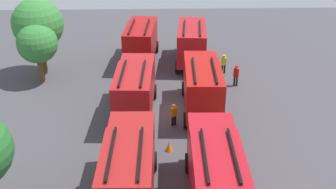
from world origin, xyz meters
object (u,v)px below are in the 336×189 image
firefighter_0 (236,75)px  tree_1 (37,43)px  fire_truck_4 (135,88)px  firefighter_2 (220,133)px  traffic_cone_2 (169,146)px  fire_truck_1 (202,85)px  tree_3 (38,24)px  tree_2 (36,44)px  fire_truck_5 (141,40)px  fire_truck_2 (192,41)px  fire_truck_0 (215,169)px  fire_truck_3 (129,167)px  firefighter_3 (224,63)px  firefighter_1 (174,114)px

firefighter_0 → tree_1: tree_1 is taller
fire_truck_4 → firefighter_2: bearing=-124.8°
traffic_cone_2 → fire_truck_1: bearing=-26.9°
tree_3 → tree_2: bearing=-175.9°
fire_truck_5 → fire_truck_2: bearing=-91.4°
tree_3 → fire_truck_2: bearing=-81.8°
fire_truck_4 → fire_truck_0: bearing=-151.7°
fire_truck_0 → fire_truck_3: 4.40m
fire_truck_2 → traffic_cone_2: fire_truck_2 is taller
fire_truck_3 → firefighter_3: fire_truck_3 is taller
fire_truck_0 → firefighter_0: size_ratio=4.01×
firefighter_1 → firefighter_3: size_ratio=0.93×
fire_truck_0 → fire_truck_4: (9.32, 4.47, 0.00)m
firefighter_1 → firefighter_2: bearing=17.7°
fire_truck_1 → fire_truck_5: 10.67m
fire_truck_0 → firefighter_1: bearing=14.2°
tree_3 → firefighter_1: bearing=-129.4°
firefighter_2 → fire_truck_2: bearing=34.3°
fire_truck_1 → tree_3: size_ratio=1.09×
fire_truck_0 → fire_truck_1: 9.70m
firefighter_1 → tree_1: bearing=-152.8°
fire_truck_4 → firefighter_2: fire_truck_4 is taller
firefighter_0 → tree_2: 16.62m
traffic_cone_2 → fire_truck_0: bearing=-154.8°
fire_truck_1 → fire_truck_2: bearing=2.3°
fire_truck_1 → fire_truck_4: (-0.37, 4.82, 0.00)m
fire_truck_3 → firefighter_1: (7.51, -2.62, -1.27)m
fire_truck_2 → tree_2: (-3.48, 13.09, 1.18)m
fire_truck_1 → fire_truck_2: (9.10, 0.03, 0.00)m
fire_truck_5 → tree_3: size_ratio=1.10×
fire_truck_3 → firefighter_0: size_ratio=4.00×
tree_1 → fire_truck_1: bearing=-112.8°
fire_truck_3 → fire_truck_5: (19.02, -0.05, 0.00)m
fire_truck_2 → firefighter_0: fire_truck_2 is taller
firefighter_0 → firefighter_3: size_ratio=1.06×
tree_2 → fire_truck_3: bearing=-150.9°
fire_truck_2 → firefighter_2: (-13.69, -0.72, -1.19)m
firefighter_3 → traffic_cone_2: bearing=-20.3°
fire_truck_2 → fire_truck_4: 10.61m
fire_truck_2 → tree_1: tree_1 is taller
firefighter_1 → tree_2: tree_2 is taller
fire_truck_4 → fire_truck_1: bearing=-82.9°
firefighter_0 → firefighter_3: (2.57, 0.64, -0.06)m
firefighter_2 → firefighter_0: bearing=14.8°
firefighter_2 → firefighter_1: bearing=77.7°
fire_truck_5 → tree_1: size_ratio=1.44×
fire_truck_4 → firefighter_3: 10.38m
firefighter_2 → traffic_cone_2: (-0.43, 3.24, -0.64)m
fire_truck_2 → tree_2: tree_2 is taller
fire_truck_2 → fire_truck_5: 4.68m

